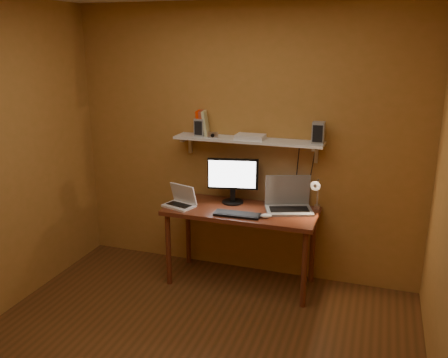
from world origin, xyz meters
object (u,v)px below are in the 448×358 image
(mouse, at_px, (266,216))
(shelf_camera, at_px, (213,135))
(laptop, at_px, (288,201))
(monitor, at_px, (233,178))
(netbook, at_px, (181,200))
(desk_lamp, at_px, (316,191))
(speaker_right, at_px, (318,133))
(speaker_left, at_px, (200,127))
(keyboard, at_px, (237,214))
(desk, at_px, (241,218))
(wall_shelf, at_px, (248,140))
(router, at_px, (250,137))

(mouse, distance_m, shelf_camera, 0.90)
(laptop, distance_m, shelf_camera, 0.93)
(monitor, xyz_separation_m, netbook, (-0.43, -0.24, -0.19))
(shelf_camera, bearing_deg, desk_lamp, 0.36)
(netbook, bearing_deg, speaker_right, 30.66)
(monitor, relative_size, desk_lamp, 1.27)
(speaker_left, bearing_deg, speaker_right, 0.84)
(keyboard, bearing_deg, desk, 92.89)
(monitor, distance_m, keyboard, 0.42)
(shelf_camera, bearing_deg, keyboard, -41.42)
(netbook, height_order, keyboard, netbook)
(wall_shelf, bearing_deg, keyboard, -87.82)
(monitor, distance_m, speaker_right, 0.91)
(monitor, distance_m, desk_lamp, 0.79)
(shelf_camera, bearing_deg, router, 9.39)
(wall_shelf, relative_size, speaker_right, 7.38)
(mouse, distance_m, speaker_right, 0.86)
(wall_shelf, height_order, monitor, wall_shelf)
(monitor, relative_size, shelf_camera, 4.92)
(netbook, height_order, speaker_right, speaker_right)
(desk, distance_m, speaker_right, 1.05)
(speaker_left, height_order, router, speaker_left)
(wall_shelf, distance_m, keyboard, 0.70)
(mouse, bearing_deg, netbook, 162.51)
(shelf_camera, bearing_deg, monitor, 9.02)
(speaker_right, bearing_deg, monitor, -177.33)
(wall_shelf, height_order, mouse, wall_shelf)
(shelf_camera, bearing_deg, desk, -20.73)
(wall_shelf, xyz_separation_m, laptop, (0.41, -0.06, -0.53))
(netbook, relative_size, speaker_right, 1.71)
(wall_shelf, xyz_separation_m, monitor, (-0.13, -0.04, -0.36))
(desk, height_order, desk_lamp, desk_lamp)
(shelf_camera, bearing_deg, wall_shelf, 13.16)
(laptop, bearing_deg, netbook, 173.70)
(laptop, xyz_separation_m, speaker_right, (0.23, 0.06, 0.64))
(wall_shelf, xyz_separation_m, speaker_left, (-0.47, -0.02, 0.10))
(monitor, relative_size, netbook, 1.47)
(wall_shelf, xyz_separation_m, router, (0.03, -0.02, 0.04))
(desk, distance_m, netbook, 0.59)
(desk, height_order, mouse, mouse)
(netbook, bearing_deg, laptop, 30.64)
(speaker_left, height_order, shelf_camera, speaker_left)
(desk, xyz_separation_m, wall_shelf, (-0.00, 0.19, 0.69))
(laptop, bearing_deg, shelf_camera, 161.67)
(keyboard, distance_m, speaker_right, 1.01)
(wall_shelf, height_order, speaker_right, speaker_right)
(speaker_right, relative_size, router, 0.72)
(monitor, height_order, shelf_camera, shelf_camera)
(wall_shelf, height_order, keyboard, wall_shelf)
(desk_lamp, bearing_deg, mouse, -145.29)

